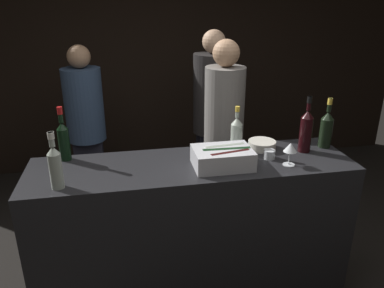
{
  "coord_description": "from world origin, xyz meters",
  "views": [
    {
      "loc": [
        -0.4,
        -1.81,
        2.03
      ],
      "look_at": [
        0.0,
        0.31,
        1.18
      ],
      "focal_mm": 35.0,
      "sensor_mm": 36.0,
      "label": 1
    }
  ],
  "objects_px": {
    "candle_votive": "(269,154)",
    "white_wine_bottle": "(55,165)",
    "wine_glass": "(290,148)",
    "red_wine_bottle_black_foil": "(306,130)",
    "ice_bin_with_bottles": "(224,157)",
    "red_wine_bottle_burgundy": "(64,139)",
    "rose_wine_bottle": "(236,134)",
    "bowl_white": "(262,145)",
    "person_in_hoodie": "(86,123)",
    "person_blond_tee": "(212,115)",
    "person_grey_polo": "(224,134)",
    "champagne_bottle": "(326,128)"
  },
  "relations": [
    {
      "from": "candle_votive",
      "to": "champagne_bottle",
      "type": "bearing_deg",
      "value": 15.06
    },
    {
      "from": "ice_bin_with_bottles",
      "to": "person_grey_polo",
      "type": "height_order",
      "value": "person_grey_polo"
    },
    {
      "from": "rose_wine_bottle",
      "to": "person_grey_polo",
      "type": "xyz_separation_m",
      "value": [
        0.07,
        0.57,
        -0.21
      ]
    },
    {
      "from": "rose_wine_bottle",
      "to": "champagne_bottle",
      "type": "height_order",
      "value": "champagne_bottle"
    },
    {
      "from": "red_wine_bottle_burgundy",
      "to": "bowl_white",
      "type": "bearing_deg",
      "value": -2.5
    },
    {
      "from": "rose_wine_bottle",
      "to": "red_wine_bottle_burgundy",
      "type": "distance_m",
      "value": 1.11
    },
    {
      "from": "rose_wine_bottle",
      "to": "red_wine_bottle_black_foil",
      "type": "bearing_deg",
      "value": -9.4
    },
    {
      "from": "bowl_white",
      "to": "red_wine_bottle_black_foil",
      "type": "distance_m",
      "value": 0.31
    },
    {
      "from": "red_wine_bottle_black_foil",
      "to": "person_in_hoodie",
      "type": "bearing_deg",
      "value": 138.03
    },
    {
      "from": "red_wine_bottle_black_foil",
      "to": "person_blond_tee",
      "type": "xyz_separation_m",
      "value": [
        -0.35,
        1.17,
        -0.23
      ]
    },
    {
      "from": "ice_bin_with_bottles",
      "to": "red_wine_bottle_black_foil",
      "type": "height_order",
      "value": "red_wine_bottle_black_foil"
    },
    {
      "from": "rose_wine_bottle",
      "to": "white_wine_bottle",
      "type": "relative_size",
      "value": 0.98
    },
    {
      "from": "wine_glass",
      "to": "red_wine_bottle_black_foil",
      "type": "relative_size",
      "value": 0.39
    },
    {
      "from": "person_blond_tee",
      "to": "person_grey_polo",
      "type": "bearing_deg",
      "value": 27.89
    },
    {
      "from": "wine_glass",
      "to": "white_wine_bottle",
      "type": "bearing_deg",
      "value": -178.2
    },
    {
      "from": "wine_glass",
      "to": "candle_votive",
      "type": "height_order",
      "value": "wine_glass"
    },
    {
      "from": "wine_glass",
      "to": "candle_votive",
      "type": "xyz_separation_m",
      "value": [
        -0.08,
        0.12,
        -0.08
      ]
    },
    {
      "from": "person_in_hoodie",
      "to": "person_grey_polo",
      "type": "xyz_separation_m",
      "value": [
        1.16,
        -0.74,
        0.07
      ]
    },
    {
      "from": "white_wine_bottle",
      "to": "person_in_hoodie",
      "type": "bearing_deg",
      "value": 89.39
    },
    {
      "from": "bowl_white",
      "to": "candle_votive",
      "type": "xyz_separation_m",
      "value": [
        -0.01,
        -0.17,
        0.0
      ]
    },
    {
      "from": "candle_votive",
      "to": "wine_glass",
      "type": "bearing_deg",
      "value": -54.17
    },
    {
      "from": "candle_votive",
      "to": "champagne_bottle",
      "type": "distance_m",
      "value": 0.48
    },
    {
      "from": "ice_bin_with_bottles",
      "to": "rose_wine_bottle",
      "type": "bearing_deg",
      "value": 55.5
    },
    {
      "from": "white_wine_bottle",
      "to": "person_blond_tee",
      "type": "height_order",
      "value": "person_blond_tee"
    },
    {
      "from": "candle_votive",
      "to": "person_grey_polo",
      "type": "bearing_deg",
      "value": 98.35
    },
    {
      "from": "candle_votive",
      "to": "red_wine_bottle_black_foil",
      "type": "bearing_deg",
      "value": 15.04
    },
    {
      "from": "candle_votive",
      "to": "rose_wine_bottle",
      "type": "height_order",
      "value": "rose_wine_bottle"
    },
    {
      "from": "person_in_hoodie",
      "to": "champagne_bottle",
      "type": "bearing_deg",
      "value": 22.01
    },
    {
      "from": "champagne_bottle",
      "to": "candle_votive",
      "type": "bearing_deg",
      "value": -164.94
    },
    {
      "from": "ice_bin_with_bottles",
      "to": "red_wine_bottle_black_foil",
      "type": "relative_size",
      "value": 0.94
    },
    {
      "from": "wine_glass",
      "to": "red_wine_bottle_burgundy",
      "type": "distance_m",
      "value": 1.41
    },
    {
      "from": "wine_glass",
      "to": "person_blond_tee",
      "type": "relative_size",
      "value": 0.08
    },
    {
      "from": "wine_glass",
      "to": "champagne_bottle",
      "type": "xyz_separation_m",
      "value": [
        0.37,
        0.24,
        0.03
      ]
    },
    {
      "from": "red_wine_bottle_burgundy",
      "to": "person_blond_tee",
      "type": "bearing_deg",
      "value": 39.88
    },
    {
      "from": "red_wine_bottle_black_foil",
      "to": "ice_bin_with_bottles",
      "type": "bearing_deg",
      "value": -167.49
    },
    {
      "from": "ice_bin_with_bottles",
      "to": "person_blond_tee",
      "type": "bearing_deg",
      "value": 79.09
    },
    {
      "from": "bowl_white",
      "to": "rose_wine_bottle",
      "type": "relative_size",
      "value": 0.6
    },
    {
      "from": "champagne_bottle",
      "to": "person_blond_tee",
      "type": "relative_size",
      "value": 0.2
    },
    {
      "from": "rose_wine_bottle",
      "to": "person_grey_polo",
      "type": "relative_size",
      "value": 0.18
    },
    {
      "from": "red_wine_bottle_burgundy",
      "to": "candle_votive",
      "type": "bearing_deg",
      "value": -10.06
    },
    {
      "from": "wine_glass",
      "to": "rose_wine_bottle",
      "type": "distance_m",
      "value": 0.37
    },
    {
      "from": "white_wine_bottle",
      "to": "champagne_bottle",
      "type": "bearing_deg",
      "value": 9.17
    },
    {
      "from": "ice_bin_with_bottles",
      "to": "person_in_hoodie",
      "type": "relative_size",
      "value": 0.22
    },
    {
      "from": "champagne_bottle",
      "to": "person_in_hoodie",
      "type": "distance_m",
      "value": 2.19
    },
    {
      "from": "ice_bin_with_bottles",
      "to": "red_wine_bottle_burgundy",
      "type": "bearing_deg",
      "value": 163.45
    },
    {
      "from": "person_blond_tee",
      "to": "person_grey_polo",
      "type": "relative_size",
      "value": 1.02
    },
    {
      "from": "bowl_white",
      "to": "person_in_hoodie",
      "type": "relative_size",
      "value": 0.12
    },
    {
      "from": "ice_bin_with_bottles",
      "to": "rose_wine_bottle",
      "type": "relative_size",
      "value": 1.12
    },
    {
      "from": "person_in_hoodie",
      "to": "person_blond_tee",
      "type": "bearing_deg",
      "value": 49.58
    },
    {
      "from": "candle_votive",
      "to": "white_wine_bottle",
      "type": "xyz_separation_m",
      "value": [
        -1.28,
        -0.16,
        0.11
      ]
    }
  ]
}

